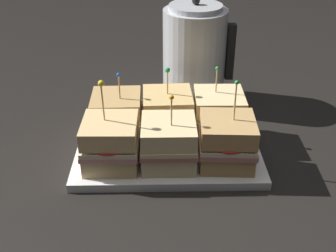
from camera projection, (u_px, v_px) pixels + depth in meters
ground_plane at (168, 153)px, 0.91m from camera, size 6.00×6.00×0.00m
serving_platter at (168, 150)px, 0.90m from camera, size 0.39×0.26×0.02m
sandwich_front_left at (111, 143)px, 0.82m from camera, size 0.11×0.11×0.18m
sandwich_front_center at (169, 143)px, 0.83m from camera, size 0.11×0.11×0.16m
sandwich_front_right at (227, 142)px, 0.83m from camera, size 0.12×0.12×0.18m
sandwich_back_left at (117, 115)px, 0.92m from camera, size 0.11×0.11×0.15m
sandwich_back_center at (168, 114)px, 0.92m from camera, size 0.11×0.11×0.16m
sandwich_back_right at (218, 114)px, 0.92m from camera, size 0.11×0.11×0.16m
kettle_steel at (195, 55)px, 1.07m from camera, size 0.18×0.16×0.27m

